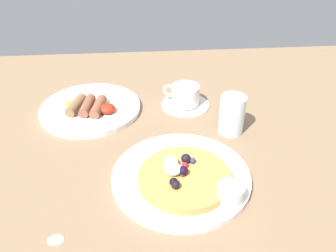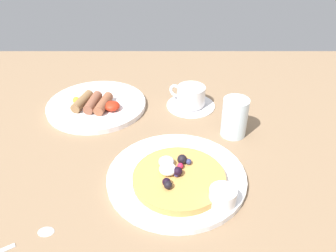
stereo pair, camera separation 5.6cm
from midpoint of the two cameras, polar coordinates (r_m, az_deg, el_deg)
ground_plane at (r=82.42cm, az=-5.49°, el=-3.16°), size 190.01×110.21×3.00cm
pancake_plate at (r=70.32cm, az=0.17°, el=-8.40°), size 28.14×28.14×1.29cm
pancake_with_berries at (r=67.93cm, az=0.52°, el=-8.42°), size 18.25×18.25×3.54cm
syrup_ramekin at (r=64.30cm, az=8.17°, el=-10.98°), size 4.99×4.99×3.26cm
breakfast_plate at (r=94.65cm, az=-14.20°, el=2.83°), size 26.55×26.55×1.40cm
fried_breakfast at (r=92.18cm, az=-14.71°, el=3.18°), size 15.94×10.10×2.78cm
coffee_saucer at (r=94.49cm, az=1.38°, el=3.63°), size 13.16×13.16×0.64cm
coffee_cup at (r=93.07cm, az=1.32°, el=5.24°), size 9.75×7.55×5.17cm
teaspoon at (r=63.88cm, az=-23.90°, el=-18.56°), size 14.62×9.54×0.60cm
water_glass at (r=82.49cm, az=8.91°, el=1.86°), size 6.07×6.07×9.50cm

